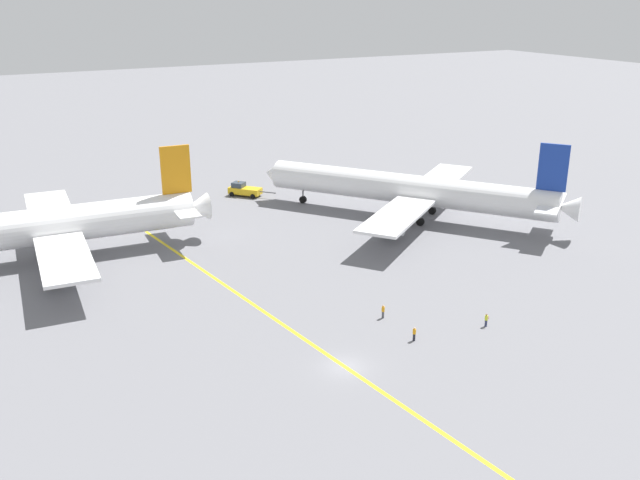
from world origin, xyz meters
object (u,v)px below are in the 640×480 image
object	(u,v)px
ground_crew_marshaller_foreground	(383,311)
ground_crew_wing_walker_right	(414,334)
airliner_at_gate_left	(43,227)
airliner_being_pushed	(411,190)
pushback_tug	(244,190)
ground_crew_ramp_agent_by_cones	(486,320)

from	to	relation	value
ground_crew_marshaller_foreground	ground_crew_wing_walker_right	bearing A→B (deg)	-90.86
airliner_at_gate_left	airliner_being_pushed	bearing A→B (deg)	-8.22
airliner_being_pushed	ground_crew_wing_walker_right	size ratio (longest dim) A/B	28.55
airliner_being_pushed	pushback_tug	xyz separation A→B (m)	(-19.53, 25.79, -3.64)
ground_crew_marshaller_foreground	airliner_being_pushed	bearing A→B (deg)	49.96
airliner_being_pushed	pushback_tug	distance (m)	32.55
pushback_tug	ground_crew_marshaller_foreground	bearing A→B (deg)	-95.86
ground_crew_ramp_agent_by_cones	pushback_tug	bearing A→B (deg)	93.12
airliner_being_pushed	ground_crew_wing_walker_right	bearing A→B (deg)	-124.86
airliner_being_pushed	ground_crew_marshaller_foreground	world-z (taller)	airliner_being_pushed
airliner_at_gate_left	ground_crew_marshaller_foreground	world-z (taller)	airliner_at_gate_left
ground_crew_marshaller_foreground	ground_crew_ramp_agent_by_cones	xyz separation A→B (m)	(9.18, -7.44, -0.06)
pushback_tug	ground_crew_wing_walker_right	size ratio (longest dim) A/B	4.77
airliner_being_pushed	ground_crew_wing_walker_right	world-z (taller)	airliner_being_pushed
ground_crew_wing_walker_right	pushback_tug	bearing A→B (deg)	84.65
pushback_tug	ground_crew_ramp_agent_by_cones	world-z (taller)	pushback_tug
ground_crew_marshaller_foreground	ground_crew_wing_walker_right	distance (m)	6.33
pushback_tug	ground_crew_ramp_agent_by_cones	size ratio (longest dim) A/B	4.97
pushback_tug	airliner_being_pushed	bearing A→B (deg)	-52.86
ground_crew_wing_walker_right	airliner_being_pushed	bearing A→B (deg)	55.14
ground_crew_wing_walker_right	airliner_at_gate_left	bearing A→B (deg)	125.43
ground_crew_ramp_agent_by_cones	ground_crew_wing_walker_right	size ratio (longest dim) A/B	0.96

